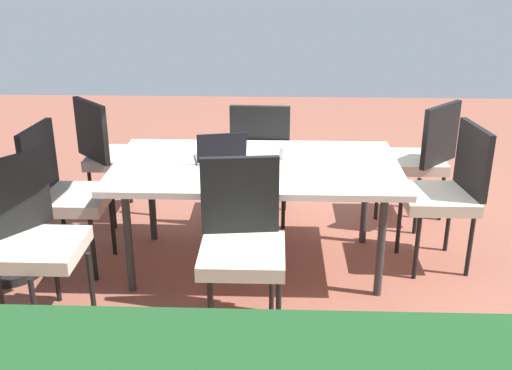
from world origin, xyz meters
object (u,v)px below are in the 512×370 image
object	(u,v)px
dining_table	(256,171)
chair_north	(242,240)
chair_east	(63,190)
chair_southwest	(421,156)
chair_northeast	(32,235)
cup	(284,153)
laptop	(221,154)
chair_southeast	(111,152)
chair_west	(448,189)
chair_south	(261,156)

from	to	relation	value
dining_table	chair_north	distance (m)	0.74
chair_east	chair_southwest	size ratio (longest dim) A/B	1.00
chair_northeast	cup	bearing A→B (deg)	-22.23
chair_east	laptop	size ratio (longest dim) A/B	2.68
chair_east	laptop	world-z (taller)	chair_east
chair_southeast	chair_southwest	xyz separation A→B (m)	(-2.39, 0.01, 0.00)
chair_east	chair_southwest	distance (m)	2.62
chair_west	chair_southeast	bearing A→B (deg)	-113.86
chair_east	cup	world-z (taller)	chair_east
dining_table	chair_southeast	size ratio (longest dim) A/B	1.89
chair_northeast	chair_south	bearing A→B (deg)	-3.62
chair_north	chair_southeast	size ratio (longest dim) A/B	1.00
chair_south	cup	bearing A→B (deg)	107.60
chair_south	chair_northeast	world-z (taller)	same
chair_north	chair_southeast	world-z (taller)	same
dining_table	chair_southwest	size ratio (longest dim) A/B	1.89
chair_south	chair_southeast	xyz separation A→B (m)	(1.17, -0.05, 0.00)
dining_table	laptop	size ratio (longest dim) A/B	5.08
chair_west	cup	size ratio (longest dim) A/B	11.70
chair_south	chair_southwest	xyz separation A→B (m)	(-1.22, -0.03, 0.00)
chair_north	chair_southeast	xyz separation A→B (m)	(1.10, -1.48, 0.00)
dining_table	chair_north	world-z (taller)	chair_north
chair_west	laptop	world-z (taller)	chair_west
chair_southeast	chair_north	bearing A→B (deg)	172.93
chair_east	dining_table	bearing A→B (deg)	-82.55
cup	chair_east	bearing A→B (deg)	5.73
chair_southwest	chair_northeast	distance (m)	2.85
dining_table	cup	bearing A→B (deg)	-150.56
dining_table	laptop	bearing A→B (deg)	-11.73
chair_northeast	cup	xyz separation A→B (m)	(-1.40, -0.82, 0.22)
chair_north	chair_southwest	bearing A→B (deg)	42.39
chair_east	chair_north	distance (m)	1.40
dining_table	cup	xyz separation A→B (m)	(-0.18, -0.10, 0.09)
chair_southwest	chair_northeast	xyz separation A→B (m)	(2.45, 1.46, 0.00)
chair_east	chair_west	xyz separation A→B (m)	(-2.54, -0.10, 0.00)
chair_east	laptop	xyz separation A→B (m)	(-1.04, -0.09, 0.23)
chair_southeast	laptop	xyz separation A→B (m)	(-0.92, 0.70, 0.23)
chair_north	cup	size ratio (longest dim) A/B	11.70
dining_table	chair_southwest	distance (m)	1.44
chair_southwest	cup	distance (m)	1.25
chair_southwest	chair_east	bearing A→B (deg)	-28.09
dining_table	cup	distance (m)	0.23
chair_southeast	cup	world-z (taller)	chair_southeast
chair_west	chair_southwest	world-z (taller)	same
chair_north	chair_northeast	world-z (taller)	same
chair_north	laptop	bearing A→B (deg)	96.68
chair_west	chair_north	size ratio (longest dim) A/B	1.00
chair_east	chair_southeast	size ratio (longest dim) A/B	1.00
chair_west	chair_northeast	bearing A→B (deg)	-80.53
dining_table	chair_west	world-z (taller)	chair_west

